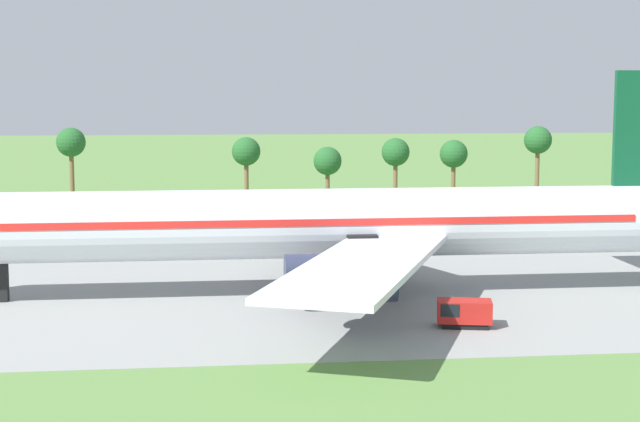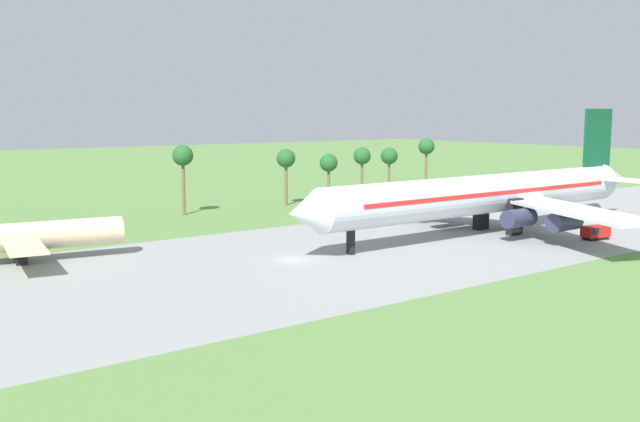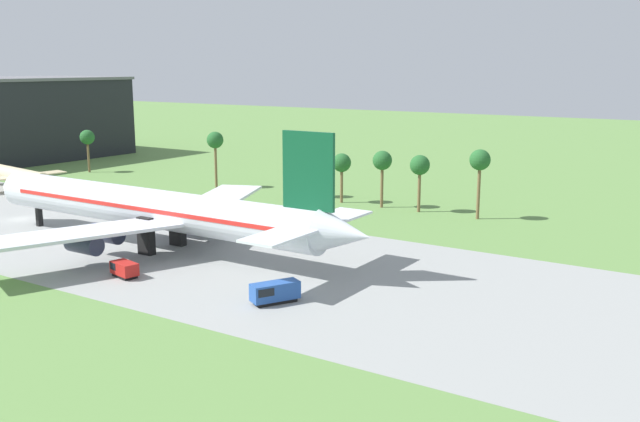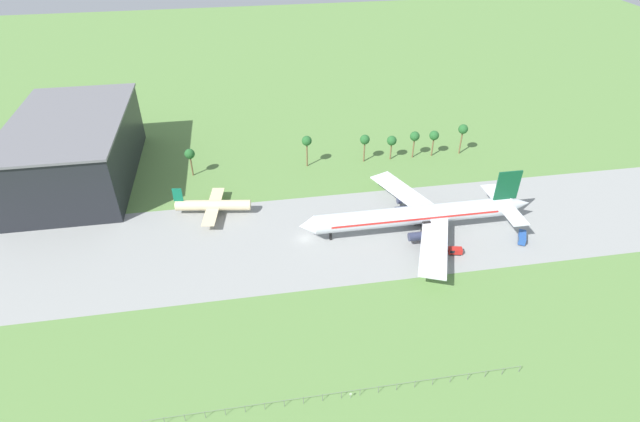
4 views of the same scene
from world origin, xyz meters
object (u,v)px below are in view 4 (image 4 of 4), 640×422
object	(u,v)px
no_stopping_sign	(351,395)
baggage_tug	(522,238)
fuel_truck	(455,251)
jet_airliner	(419,215)
terminal_building	(75,150)
regional_aircraft	(213,205)

from	to	relation	value
no_stopping_sign	baggage_tug	bearing A→B (deg)	35.32
fuel_truck	no_stopping_sign	bearing A→B (deg)	-133.76
jet_airliner	baggage_tug	xyz separation A→B (m)	(28.86, -10.24, -4.55)
terminal_building	baggage_tug	bearing A→B (deg)	-23.48
no_stopping_sign	regional_aircraft	bearing A→B (deg)	111.56
regional_aircraft	terminal_building	size ratio (longest dim) A/B	0.39
baggage_tug	terminal_building	world-z (taller)	terminal_building
baggage_tug	terminal_building	distance (m)	148.89
regional_aircraft	no_stopping_sign	xyz separation A→B (m)	(28.86, -73.02, -2.08)
terminal_building	regional_aircraft	bearing A→B (deg)	-32.77
terminal_building	fuel_truck	bearing A→B (deg)	-28.19
regional_aircraft	baggage_tug	xyz separation A→B (m)	(90.20, -29.55, -1.85)
regional_aircraft	fuel_truck	xyz separation A→B (m)	(68.42, -31.71, -2.07)
fuel_truck	no_stopping_sign	size ratio (longest dim) A/B	2.46
regional_aircraft	fuel_truck	bearing A→B (deg)	-24.87
no_stopping_sign	terminal_building	xyz separation A→B (m)	(-74.90, 102.66, 10.34)
baggage_tug	fuel_truck	world-z (taller)	baggage_tug
jet_airliner	baggage_tug	distance (m)	30.96
baggage_tug	no_stopping_sign	xyz separation A→B (m)	(-61.34, -43.47, -0.23)
baggage_tug	terminal_building	bearing A→B (deg)	156.52
regional_aircraft	no_stopping_sign	bearing A→B (deg)	-68.44
no_stopping_sign	terminal_building	bearing A→B (deg)	126.11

